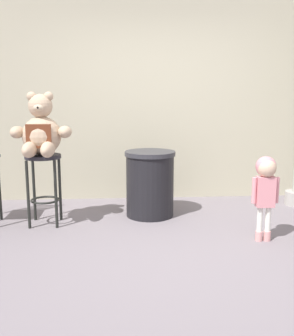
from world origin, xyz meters
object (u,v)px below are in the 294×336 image
object	(u,v)px
child_walking	(266,180)
trash_bin	(150,183)
teddy_bear	(41,132)
bar_stool_with_teddy	(44,175)

from	to	relation	value
child_walking	trash_bin	bearing A→B (deg)	7.20
teddy_bear	child_walking	world-z (taller)	teddy_bear
teddy_bear	child_walking	size ratio (longest dim) A/B	0.80
bar_stool_with_teddy	child_walking	size ratio (longest dim) A/B	0.93
teddy_bear	trash_bin	bearing A→B (deg)	13.06
teddy_bear	bar_stool_with_teddy	bearing A→B (deg)	90.00
bar_stool_with_teddy	teddy_bear	distance (m)	0.47
teddy_bear	trash_bin	world-z (taller)	teddy_bear
child_walking	trash_bin	distance (m)	1.41
bar_stool_with_teddy	child_walking	world-z (taller)	child_walking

